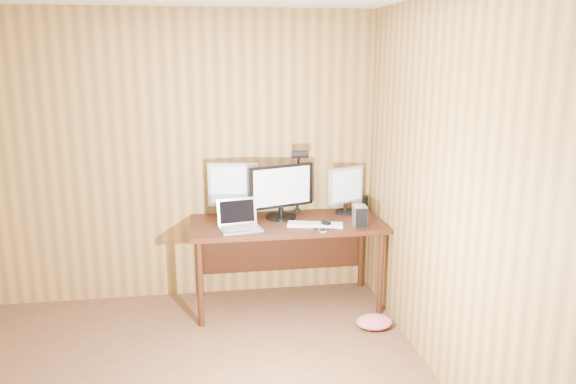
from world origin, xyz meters
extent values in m
plane|color=olive|center=(0.00, 2.00, 1.25)|extent=(4.00, 0.00, 4.00)
plane|color=olive|center=(1.75, 0.00, 1.25)|extent=(0.00, 4.00, 4.00)
cube|color=#37180B|center=(0.93, 1.63, 0.73)|extent=(1.60, 0.70, 0.04)
cube|color=#37180B|center=(0.93, 1.95, 0.45)|extent=(1.48, 0.02, 0.51)
cylinder|color=#37180B|center=(0.19, 1.34, 0.35)|extent=(0.05, 0.05, 0.71)
cylinder|color=#37180B|center=(0.19, 1.92, 0.35)|extent=(0.05, 0.05, 0.71)
cylinder|color=#37180B|center=(1.67, 1.34, 0.35)|extent=(0.05, 0.05, 0.71)
cylinder|color=#37180B|center=(1.67, 1.92, 0.35)|extent=(0.05, 0.05, 0.71)
cylinder|color=black|center=(0.90, 1.76, 0.76)|extent=(0.26, 0.26, 0.02)
cylinder|color=black|center=(0.90, 1.76, 0.81)|extent=(0.04, 0.04, 0.08)
cube|color=black|center=(0.90, 1.76, 1.03)|extent=(0.58, 0.23, 0.37)
cube|color=white|center=(0.90, 1.73, 1.03)|extent=(0.50, 0.17, 0.32)
cylinder|color=black|center=(0.49, 1.82, 0.76)|extent=(0.20, 0.20, 0.02)
cylinder|color=black|center=(0.49, 1.82, 0.81)|extent=(0.04, 0.04, 0.09)
cube|color=silver|center=(0.49, 1.82, 1.04)|extent=(0.42, 0.12, 0.37)
cube|color=white|center=(0.49, 1.80, 1.04)|extent=(0.37, 0.08, 0.32)
cylinder|color=black|center=(1.48, 1.82, 0.76)|extent=(0.17, 0.17, 0.02)
cylinder|color=black|center=(1.48, 1.82, 0.81)|extent=(0.03, 0.03, 0.08)
cube|color=silver|center=(1.48, 1.82, 1.00)|extent=(0.34, 0.19, 0.32)
cube|color=white|center=(1.49, 1.80, 1.00)|extent=(0.29, 0.14, 0.27)
cube|color=silver|center=(0.53, 1.46, 0.76)|extent=(0.36, 0.28, 0.02)
cube|color=silver|center=(0.51, 1.57, 0.88)|extent=(0.33, 0.10, 0.21)
cube|color=black|center=(0.51, 1.57, 0.88)|extent=(0.29, 0.08, 0.18)
cube|color=#B2B2B7|center=(0.53, 1.46, 0.77)|extent=(0.29, 0.18, 0.00)
cube|color=white|center=(1.14, 1.48, 0.76)|extent=(0.47, 0.24, 0.02)
cube|color=white|center=(1.14, 1.48, 0.77)|extent=(0.44, 0.21, 0.00)
cube|color=black|center=(1.23, 1.47, 0.75)|extent=(0.25, 0.21, 0.00)
ellipsoid|color=black|center=(1.23, 1.47, 0.78)|extent=(0.11, 0.14, 0.04)
cube|color=silver|center=(1.50, 1.43, 0.83)|extent=(0.12, 0.15, 0.17)
cube|color=black|center=(1.50, 1.36, 0.83)|extent=(0.10, 0.01, 0.16)
cube|color=silver|center=(1.17, 1.33, 0.76)|extent=(0.06, 0.11, 0.01)
cube|color=black|center=(1.17, 1.33, 0.76)|extent=(0.05, 0.07, 0.00)
cylinder|color=black|center=(1.68, 1.90, 0.81)|extent=(0.05, 0.05, 0.13)
cube|color=black|center=(1.07, 1.94, 0.74)|extent=(0.05, 0.06, 0.06)
cylinder|color=black|center=(1.07, 1.94, 0.95)|extent=(0.03, 0.03, 0.39)
sphere|color=black|center=(1.07, 1.94, 1.14)|extent=(0.04, 0.04, 0.04)
cylinder|color=black|center=(1.07, 1.88, 1.22)|extent=(0.02, 0.14, 0.16)
cylinder|color=black|center=(1.07, 1.80, 1.29)|extent=(0.14, 0.07, 0.07)
camera|label=1|loc=(0.24, -2.84, 2.11)|focal=35.00mm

